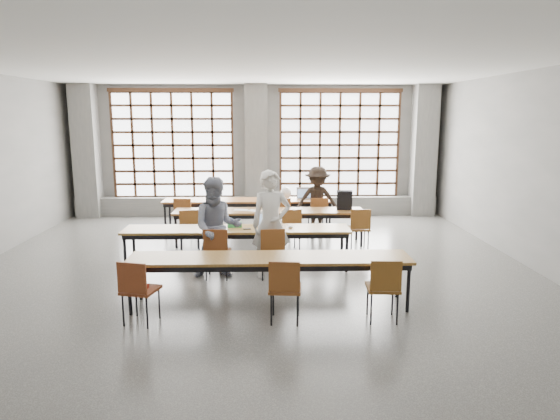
# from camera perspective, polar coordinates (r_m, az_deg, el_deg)

# --- Properties ---
(floor) EXTENTS (11.00, 11.00, 0.00)m
(floor) POSITION_cam_1_polar(r_m,az_deg,el_deg) (8.60, -3.31, -7.55)
(floor) COLOR #4C4C4A
(floor) RESTS_ON ground
(ceiling) EXTENTS (11.00, 11.00, 0.00)m
(ceiling) POSITION_cam_1_polar(r_m,az_deg,el_deg) (8.20, -3.59, 16.33)
(ceiling) COLOR silver
(ceiling) RESTS_ON floor
(wall_back) EXTENTS (10.00, 0.00, 10.00)m
(wall_back) POSITION_cam_1_polar(r_m,az_deg,el_deg) (13.70, -2.68, 6.81)
(wall_back) COLOR #62615F
(wall_back) RESTS_ON floor
(wall_front) EXTENTS (10.00, 0.00, 10.00)m
(wall_front) POSITION_cam_1_polar(r_m,az_deg,el_deg) (2.84, -7.12, -9.06)
(wall_front) COLOR #62615F
(wall_front) RESTS_ON floor
(wall_right) EXTENTS (0.00, 11.00, 11.00)m
(wall_right) POSITION_cam_1_polar(r_m,az_deg,el_deg) (9.48, 28.45, 3.71)
(wall_right) COLOR #62615F
(wall_right) RESTS_ON floor
(column_left) EXTENTS (0.60, 0.55, 3.50)m
(column_left) POSITION_cam_1_polar(r_m,az_deg,el_deg) (14.24, -21.24, 6.25)
(column_left) COLOR #5C5C59
(column_left) RESTS_ON floor
(column_mid) EXTENTS (0.60, 0.55, 3.50)m
(column_mid) POSITION_cam_1_polar(r_m,az_deg,el_deg) (13.42, -2.71, 6.73)
(column_mid) COLOR #5C5C59
(column_mid) RESTS_ON floor
(column_right) EXTENTS (0.60, 0.55, 3.50)m
(column_right) POSITION_cam_1_polar(r_m,az_deg,el_deg) (14.06, 16.07, 6.51)
(column_right) COLOR #5C5C59
(column_right) RESTS_ON floor
(window_left) EXTENTS (3.32, 0.12, 3.00)m
(window_left) POSITION_cam_1_polar(r_m,az_deg,el_deg) (13.84, -12.13, 7.25)
(window_left) COLOR white
(window_left) RESTS_ON wall_back
(window_right) EXTENTS (3.32, 0.12, 3.00)m
(window_right) POSITION_cam_1_polar(r_m,az_deg,el_deg) (13.75, 6.80, 7.39)
(window_right) COLOR white
(window_right) RESTS_ON wall_back
(sill_ledge) EXTENTS (9.80, 0.35, 0.50)m
(sill_ledge) POSITION_cam_1_polar(r_m,az_deg,el_deg) (13.69, -2.65, 0.47)
(sill_ledge) COLOR #5C5C59
(sill_ledge) RESTS_ON floor
(desk_row_a) EXTENTS (4.00, 0.70, 0.73)m
(desk_row_a) POSITION_cam_1_polar(r_m,az_deg,el_deg) (11.88, -3.66, 0.90)
(desk_row_a) COLOR brown
(desk_row_a) RESTS_ON floor
(desk_row_b) EXTENTS (4.00, 0.70, 0.73)m
(desk_row_b) POSITION_cam_1_polar(r_m,az_deg,el_deg) (10.53, -1.26, -0.37)
(desk_row_b) COLOR brown
(desk_row_b) RESTS_ON floor
(desk_row_c) EXTENTS (4.00, 0.70, 0.73)m
(desk_row_c) POSITION_cam_1_polar(r_m,az_deg,el_deg) (8.91, -4.91, -2.49)
(desk_row_c) COLOR brown
(desk_row_c) RESTS_ON floor
(desk_row_d) EXTENTS (4.00, 0.70, 0.73)m
(desk_row_d) POSITION_cam_1_polar(r_m,az_deg,el_deg) (7.12, -1.19, -5.87)
(desk_row_d) COLOR brown
(desk_row_d) RESTS_ON floor
(chair_back_left) EXTENTS (0.49, 0.49, 0.88)m
(chair_back_left) POSITION_cam_1_polar(r_m,az_deg,el_deg) (11.43, -10.87, -0.32)
(chair_back_left) COLOR #672F14
(chair_back_left) RESTS_ON floor
(chair_back_mid) EXTENTS (0.46, 0.46, 0.88)m
(chair_back_mid) POSITION_cam_1_polar(r_m,az_deg,el_deg) (11.28, 0.25, -0.27)
(chair_back_mid) COLOR brown
(chair_back_mid) RESTS_ON floor
(chair_back_right) EXTENTS (0.47, 0.47, 0.88)m
(chair_back_right) POSITION_cam_1_polar(r_m,az_deg,el_deg) (11.33, 4.39, -0.25)
(chair_back_right) COLOR brown
(chair_back_right) RESTS_ON floor
(chair_mid_left) EXTENTS (0.50, 0.50, 0.88)m
(chair_mid_left) POSITION_cam_1_polar(r_m,az_deg,el_deg) (10.06, -10.30, -1.83)
(chair_mid_left) COLOR brown
(chair_mid_left) RESTS_ON floor
(chair_mid_centre) EXTENTS (0.51, 0.51, 0.88)m
(chair_mid_centre) POSITION_cam_1_polar(r_m,az_deg,el_deg) (9.95, 1.18, -1.79)
(chair_mid_centre) COLOR brown
(chair_mid_centre) RESTS_ON floor
(chair_mid_right) EXTENTS (0.43, 0.44, 0.88)m
(chair_mid_right) POSITION_cam_1_polar(r_m,az_deg,el_deg) (10.11, 9.04, -1.72)
(chair_mid_right) COLOR brown
(chair_mid_right) RESTS_ON floor
(chair_front_left) EXTENTS (0.44, 0.44, 0.88)m
(chair_front_left) POSITION_cam_1_polar(r_m,az_deg,el_deg) (8.35, -7.24, -4.35)
(chair_front_left) COLOR brown
(chair_front_left) RESTS_ON floor
(chair_front_right) EXTENTS (0.47, 0.47, 0.88)m
(chair_front_right) POSITION_cam_1_polar(r_m,az_deg,el_deg) (8.31, -0.94, -4.34)
(chair_front_right) COLOR brown
(chair_front_right) RESTS_ON floor
(chair_near_left) EXTENTS (0.51, 0.52, 0.88)m
(chair_near_left) POSITION_cam_1_polar(r_m,az_deg,el_deg) (6.78, -16.01, -8.31)
(chair_near_left) COLOR maroon
(chair_near_left) RESTS_ON floor
(chair_near_mid) EXTENTS (0.46, 0.46, 0.88)m
(chair_near_mid) POSITION_cam_1_polar(r_m,az_deg,el_deg) (6.57, 0.55, -8.51)
(chair_near_mid) COLOR brown
(chair_near_mid) RESTS_ON floor
(chair_near_right) EXTENTS (0.44, 0.45, 0.88)m
(chair_near_right) POSITION_cam_1_polar(r_m,az_deg,el_deg) (6.74, 11.80, -8.23)
(chair_near_right) COLOR brown
(chair_near_right) RESTS_ON floor
(student_male) EXTENTS (0.73, 0.54, 1.82)m
(student_male) POSITION_cam_1_polar(r_m,az_deg,el_deg) (8.35, -1.03, -1.64)
(student_male) COLOR silver
(student_male) RESTS_ON floor
(student_female) EXTENTS (0.90, 0.74, 1.70)m
(student_female) POSITION_cam_1_polar(r_m,az_deg,el_deg) (8.40, -7.18, -2.03)
(student_female) COLOR #182349
(student_female) RESTS_ON floor
(student_back) EXTENTS (1.04, 0.64, 1.56)m
(student_back) POSITION_cam_1_polar(r_m,az_deg,el_deg) (11.42, 4.29, 1.07)
(student_back) COLOR black
(student_back) RESTS_ON floor
(laptop_front) EXTENTS (0.37, 0.31, 0.26)m
(laptop_front) POSITION_cam_1_polar(r_m,az_deg,el_deg) (8.97, -1.37, -1.53)
(laptop_front) COLOR #BABABF
(laptop_front) RESTS_ON desk_row_c
(laptop_back) EXTENTS (0.37, 0.31, 0.26)m
(laptop_back) POSITION_cam_1_polar(r_m,az_deg,el_deg) (11.99, 2.80, 1.62)
(laptop_back) COLOR #AEADB2
(laptop_back) RESTS_ON desk_row_a
(mouse) EXTENTS (0.11, 0.09, 0.04)m
(mouse) POSITION_cam_1_polar(r_m,az_deg,el_deg) (8.86, 1.22, -1.96)
(mouse) COLOR silver
(mouse) RESTS_ON desk_row_c
(green_box) EXTENTS (0.26, 0.13, 0.09)m
(green_box) POSITION_cam_1_polar(r_m,az_deg,el_deg) (8.96, -5.22, -1.69)
(green_box) COLOR green
(green_box) RESTS_ON desk_row_c
(phone) EXTENTS (0.14, 0.09, 0.01)m
(phone) POSITION_cam_1_polar(r_m,az_deg,el_deg) (8.78, -3.79, -2.17)
(phone) COLOR black
(phone) RESTS_ON desk_row_c
(paper_sheet_a) EXTENTS (0.33, 0.25, 0.00)m
(paper_sheet_a) POSITION_cam_1_polar(r_m,az_deg,el_deg) (10.58, -4.51, 0.02)
(paper_sheet_a) COLOR silver
(paper_sheet_a) RESTS_ON desk_row_b
(paper_sheet_b) EXTENTS (0.36, 0.34, 0.00)m
(paper_sheet_b) POSITION_cam_1_polar(r_m,az_deg,el_deg) (10.47, -2.90, -0.08)
(paper_sheet_b) COLOR silver
(paper_sheet_b) RESTS_ON desk_row_b
(backpack) EXTENTS (0.34, 0.23, 0.40)m
(backpack) POSITION_cam_1_polar(r_m,az_deg,el_deg) (10.65, 7.37, 1.13)
(backpack) COLOR black
(backpack) RESTS_ON desk_row_b
(plastic_bag) EXTENTS (0.28, 0.23, 0.29)m
(plastic_bag) POSITION_cam_1_polar(r_m,az_deg,el_deg) (11.89, 0.67, 1.95)
(plastic_bag) COLOR white
(plastic_bag) RESTS_ON desk_row_a
(red_pouch) EXTENTS (0.21, 0.11, 0.06)m
(red_pouch) POSITION_cam_1_polar(r_m,az_deg,el_deg) (6.86, -15.67, -8.40)
(red_pouch) COLOR #AC2615
(red_pouch) RESTS_ON chair_near_left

